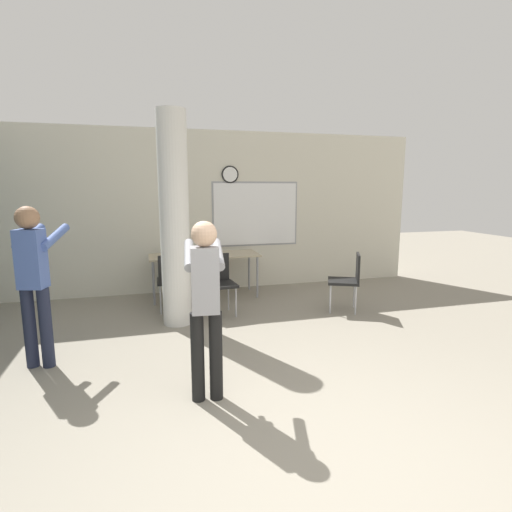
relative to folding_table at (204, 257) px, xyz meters
name	(u,v)px	position (x,y,z in m)	size (l,w,h in m)	color
ground_plane	(324,485)	(0.08, -4.53, -0.68)	(24.00, 24.00, 0.00)	gray
wall_back	(205,212)	(0.10, 0.53, 0.72)	(8.00, 0.15, 2.80)	beige
support_pillar	(174,221)	(-0.56, -1.23, 0.72)	(0.38, 0.38, 2.80)	silver
folding_table	(204,257)	(0.00, 0.00, 0.00)	(1.80, 0.67, 0.73)	tan
bottle_on_table	(208,248)	(0.05, -0.04, 0.16)	(0.06, 0.06, 0.29)	black
chair_mid_room	(348,278)	(1.94, -1.35, -0.17)	(0.59, 0.59, 0.87)	black
chair_table_front	(219,279)	(0.06, -0.96, -0.17)	(0.48, 0.48, 0.87)	black
chair_table_left	(172,278)	(-0.58, -0.68, -0.17)	(0.45, 0.45, 0.87)	black
person_watching_back	(34,274)	(-2.02, -2.18, 0.29)	(0.48, 0.65, 1.65)	#1E2338
person_playing_front	(205,297)	(-0.46, -3.29, 0.24)	(0.39, 0.63, 1.56)	black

